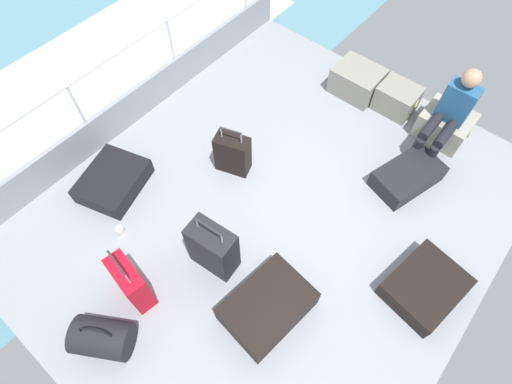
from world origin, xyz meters
TOP-DOWN VIEW (x-y plane):
  - ground_plane at (0.00, 0.00)m, footprint 4.40×5.20m
  - gunwale_port at (-2.17, 0.00)m, footprint 0.06×5.20m
  - railing_port at (-2.17, 0.00)m, footprint 0.04×4.20m
  - sea_wake at (-3.60, 0.00)m, footprint 12.00×12.00m
  - cargo_crate_0 at (-0.30, 2.12)m, footprint 0.63×0.49m
  - cargo_crate_1 at (0.26, 2.18)m, footprint 0.52×0.40m
  - cargo_crate_2 at (0.92, 2.16)m, footprint 0.61×0.50m
  - passenger_seated at (0.92, 1.98)m, footprint 0.34×0.66m
  - suitcase_0 at (-1.57, -0.93)m, footprint 0.78×0.87m
  - suitcase_1 at (-0.07, -0.86)m, footprint 0.48×0.30m
  - suitcase_2 at (-0.71, 0.14)m, footprint 0.43×0.32m
  - suitcase_3 at (1.70, 0.21)m, footprint 0.70×0.82m
  - suitcase_4 at (0.66, -0.92)m, footprint 0.66×0.87m
  - suitcase_5 at (-0.43, -1.59)m, footprint 0.45×0.26m
  - suitcase_6 at (0.94, 1.25)m, footprint 0.65×0.86m
  - duffel_bag at (-0.29, -2.08)m, footprint 0.61×0.55m
  - paper_cup at (-1.06, -1.27)m, footprint 0.08×0.08m

SIDE VIEW (x-z plane):
  - sea_wake at x=-3.60m, z-range -0.35..-0.33m
  - ground_plane at x=0.00m, z-range -0.06..0.00m
  - paper_cup at x=-1.06m, z-range 0.00..0.10m
  - suitcase_3 at x=1.70m, z-range 0.00..0.22m
  - suitcase_0 at x=-1.57m, z-range 0.00..0.22m
  - suitcase_6 at x=0.94m, z-range 0.00..0.23m
  - suitcase_4 at x=0.66m, z-range 0.00..0.28m
  - duffel_bag at x=-0.29m, z-range -0.07..0.42m
  - cargo_crate_1 at x=0.26m, z-range 0.00..0.35m
  - cargo_crate_2 at x=0.92m, z-range 0.00..0.35m
  - cargo_crate_0 at x=-0.30m, z-range 0.00..0.36m
  - gunwale_port at x=-2.17m, z-range 0.00..0.45m
  - suitcase_2 at x=-0.71m, z-range -0.08..0.59m
  - suitcase_5 at x=-0.43m, z-range -0.10..0.67m
  - suitcase_1 at x=-0.07m, z-range -0.08..0.70m
  - passenger_seated at x=0.92m, z-range 0.02..1.06m
  - railing_port at x=-2.17m, z-range 0.27..1.29m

